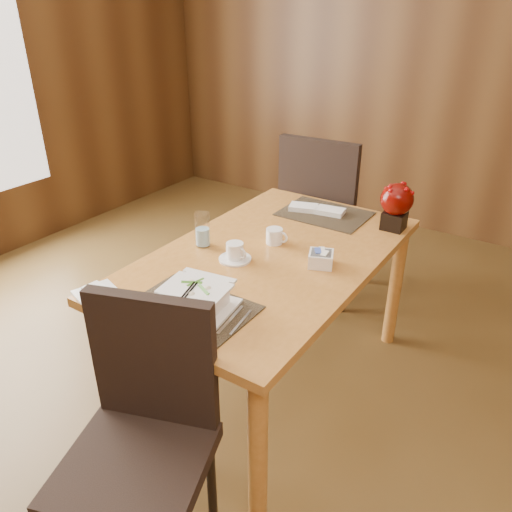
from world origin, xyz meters
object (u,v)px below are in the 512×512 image
Objects in this scene: water_glass at (202,230)px; near_chair at (143,426)px; dining_table at (269,272)px; far_chair at (324,210)px; bread_plate at (97,294)px; creamer_jug at (274,236)px; coffee_cup at (235,253)px; sugar_caddy at (321,259)px; soup_setting at (196,300)px; berry_decor at (396,204)px.

near_chair is (0.40, -0.82, -0.29)m from water_glass.
dining_table is 0.94m from far_chair.
far_chair is (0.19, 1.59, -0.15)m from bread_plate.
near_chair is at bearing -84.64° from creamer_jug.
sugar_caddy is (0.34, 0.16, -0.00)m from coffee_cup.
dining_table is at bearing 55.72° from coffee_cup.
berry_decor reaches higher than soup_setting.
creamer_jug is at bearing 78.14° from near_chair.
far_chair reaches higher than bread_plate.
water_glass is at bearing 117.83° from soup_setting.
water_glass is 0.69× the size of berry_decor.
bread_plate reaches higher than dining_table.
dining_table is at bearing -174.11° from sugar_caddy.
dining_table is at bearing 61.08° from bread_plate.
creamer_jug is at bearing -131.18° from berry_decor.
creamer_jug reaches higher than sugar_caddy.
dining_table is at bearing 19.14° from water_glass.
soup_setting is at bearing -53.72° from water_glass.
coffee_cup reaches higher than dining_table.
bread_plate is at bearing -118.92° from dining_table.
water_glass is (-0.33, 0.45, 0.03)m from soup_setting.
far_chair is at bearing 83.11° from bread_plate.
water_glass is 0.56m from sugar_caddy.
berry_decor is (0.46, 0.71, 0.10)m from coffee_cup.
coffee_cup is 0.37m from sugar_caddy.
near_chair reaches higher than creamer_jug.
bread_plate is (-0.33, -0.77, -0.03)m from creamer_jug.
dining_table is 9.79× the size of bread_plate.
near_chair is (-0.15, -0.95, -0.24)m from sugar_caddy.
sugar_caddy is at bearing 60.99° from soup_setting.
creamer_jug is 0.29m from sugar_caddy.
coffee_cup is 0.94× the size of bread_plate.
creamer_jug is at bearing 87.36° from soup_setting.
sugar_caddy is at bearing 112.06° from far_chair.
creamer_jug reaches higher than bread_plate.
soup_setting is at bearing -87.14° from dining_table.
berry_decor reaches higher than bread_plate.
berry_decor reaches higher than water_glass.
near_chair is at bearing -28.25° from bread_plate.
creamer_jug is at bearing 110.78° from dining_table.
dining_table is at bearing 97.80° from far_chair.
far_chair reaches higher than water_glass.
near_chair is (0.14, -1.02, -0.24)m from creamer_jug.
coffee_cup is 0.60m from bread_plate.
far_chair is at bearing 100.96° from dining_table.
soup_setting reaches higher than dining_table.
sugar_caddy is 0.93m from bread_plate.
water_glass is 0.34m from creamer_jug.
creamer_jug reaches higher than dining_table.
creamer_jug is at bearing 96.50° from far_chair.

